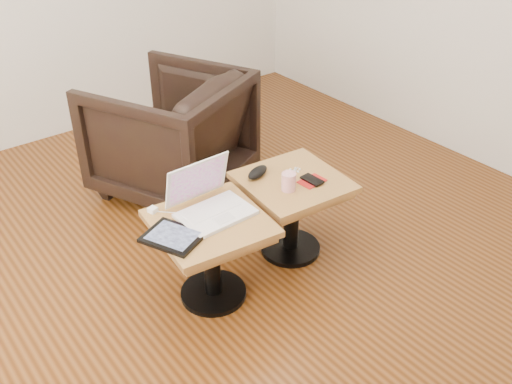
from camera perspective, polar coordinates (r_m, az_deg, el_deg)
room_shell at (r=2.36m, az=-4.88°, el=15.73°), size 4.52×4.52×2.71m
side_table_left at (r=2.77m, az=-4.55°, el=-4.83°), size 0.57×0.57×0.47m
side_table_right at (r=3.07m, az=3.65°, el=-0.61°), size 0.56×0.56×0.47m
laptop at (r=2.74m, az=-4.67°, el=-1.08°), size 0.35×0.30×0.24m
tablet at (r=2.60m, az=-8.31°, el=-4.46°), size 0.29×0.31×0.02m
charging_adapter at (r=2.79m, az=-10.29°, el=-1.77°), size 0.05×0.05×0.02m
glasses_case at (r=3.02m, az=0.16°, el=1.99°), size 0.17×0.11×0.05m
striped_cup at (r=2.90m, az=3.29°, el=1.04°), size 0.09×0.09×0.10m
earbuds_tangle at (r=3.08m, az=3.95°, el=2.19°), size 0.07×0.05×0.01m
phone_on_sleeve at (r=3.00m, az=5.63°, el=1.15°), size 0.14×0.12×0.02m
armchair at (r=3.68m, az=-8.54°, el=5.77°), size 1.12×1.13×0.78m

